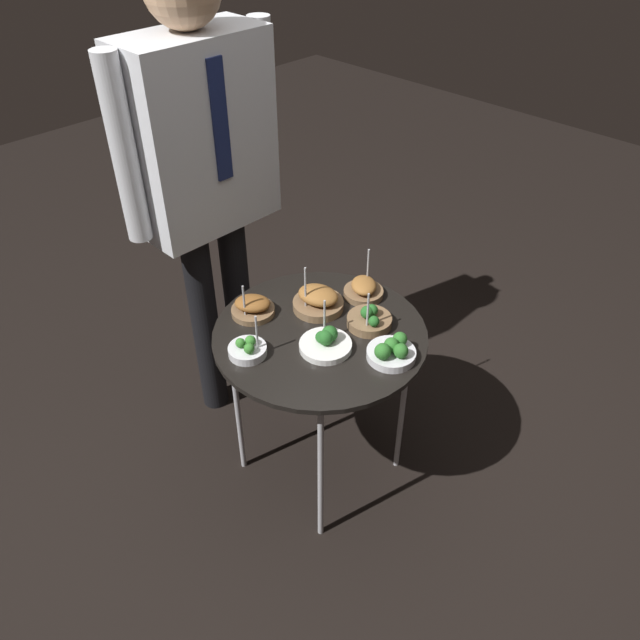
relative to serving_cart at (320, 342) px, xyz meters
name	(u,v)px	position (x,y,z in m)	size (l,w,h in m)	color
ground_plane	(320,464)	(0.00, 0.00, -0.63)	(8.00, 8.00, 0.00)	black
serving_cart	(320,342)	(0.00, 0.00, 0.00)	(0.70, 0.70, 0.67)	black
bowl_roast_mid_left	(318,300)	(0.09, 0.10, 0.08)	(0.17, 0.17, 0.18)	brown
bowl_broccoli_center	(326,342)	(-0.04, -0.07, 0.07)	(0.17, 0.17, 0.15)	white
bowl_roast_front_left	(253,307)	(-0.09, 0.23, 0.07)	(0.15, 0.15, 0.14)	brown
bowl_broccoli_back_left	(369,320)	(0.14, -0.09, 0.07)	(0.15, 0.15, 0.16)	brown
bowl_broccoli_front_center	(248,349)	(-0.24, 0.08, 0.07)	(0.12, 0.12, 0.15)	silver
bowl_broccoli_near_rim	(392,351)	(0.06, -0.25, 0.07)	(0.15, 0.15, 0.08)	silver
bowl_roast_back_right	(364,289)	(0.25, 0.03, 0.07)	(0.14, 0.14, 0.17)	brown
waiter_figure	(203,158)	(0.02, 0.57, 0.46)	(0.64, 0.24, 1.72)	black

